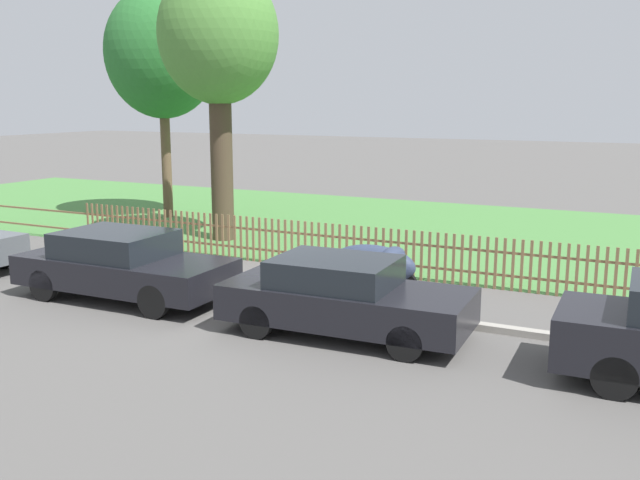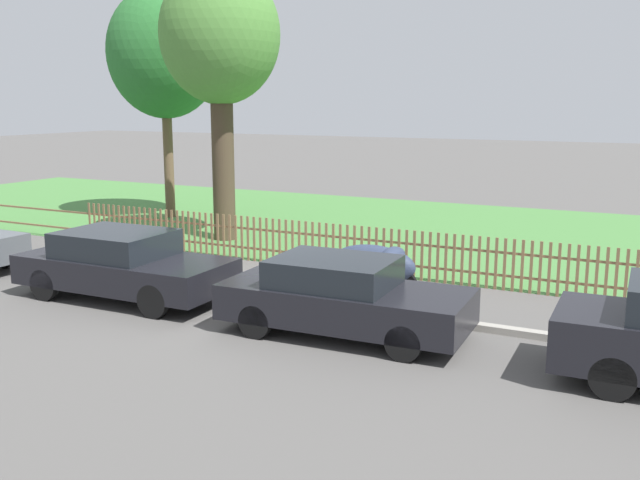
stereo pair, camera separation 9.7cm
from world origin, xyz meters
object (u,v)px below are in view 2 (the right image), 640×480
at_px(parked_car_black_saloon, 123,264).
at_px(covered_motorcycle, 375,264).
at_px(tree_behind_motorcycle, 220,39).
at_px(tree_nearest_kerb, 164,53).
at_px(parked_car_navy_estate, 342,296).

xyz_separation_m(parked_car_black_saloon, covered_motorcycle, (4.31, 2.57, -0.08)).
relative_size(parked_car_black_saloon, tree_behind_motorcycle, 0.58).
height_order(tree_nearest_kerb, tree_behind_motorcycle, tree_nearest_kerb).
bearing_deg(parked_car_black_saloon, parked_car_navy_estate, -2.10).
bearing_deg(covered_motorcycle, parked_car_navy_estate, -77.46).
xyz_separation_m(parked_car_black_saloon, tree_behind_motorcycle, (-1.66, 5.96, 4.78)).
distance_m(parked_car_navy_estate, tree_nearest_kerb, 14.21).
distance_m(parked_car_black_saloon, tree_nearest_kerb, 11.11).
relative_size(tree_nearest_kerb, tree_behind_motorcycle, 1.00).
xyz_separation_m(parked_car_navy_estate, tree_behind_motorcycle, (-6.48, 6.05, 4.81)).
distance_m(covered_motorcycle, tree_behind_motorcycle, 8.41).
xyz_separation_m(covered_motorcycle, tree_behind_motorcycle, (-5.97, 3.39, 4.86)).
bearing_deg(parked_car_navy_estate, tree_behind_motorcycle, 134.82).
bearing_deg(tree_nearest_kerb, parked_car_black_saloon, -56.69).
relative_size(parked_car_navy_estate, tree_behind_motorcycle, 0.56).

